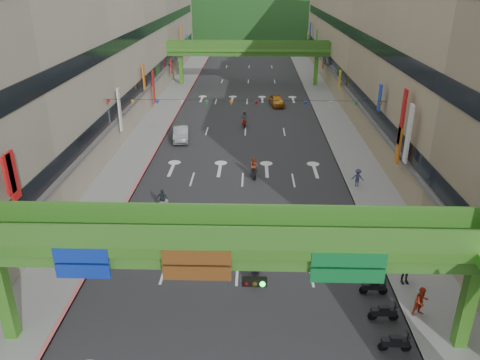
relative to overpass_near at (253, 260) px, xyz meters
name	(u,v)px	position (x,y,z in m)	size (l,w,h in m)	color
road_slab	(247,109)	(-0.93, 44.62, -5.20)	(18.00, 140.00, 0.02)	#28282B
sidewalk_left	(166,108)	(-11.93, 44.62, -5.13)	(4.00, 140.00, 0.15)	gray
sidewalk_right	(328,109)	(10.07, 44.62, -5.13)	(4.00, 140.00, 0.15)	gray
curb_left	(180,108)	(-10.03, 44.62, -5.12)	(0.20, 140.00, 0.18)	#CC5959
curb_right	(314,109)	(8.17, 44.62, -5.12)	(0.20, 140.00, 0.18)	gray
building_row_left	(100,36)	(-19.86, 44.62, 4.25)	(12.80, 95.00, 19.00)	#9E937F
building_row_right	(396,37)	(18.00, 44.62, 4.25)	(12.80, 95.00, 19.00)	gray
overpass_near	(253,260)	(0.00, 0.00, 0.00)	(28.00, 12.27, 7.10)	#4C9E2D
overpass_far	(248,52)	(-0.93, 59.62, 0.20)	(28.00, 2.20, 7.10)	#4C9E2D
hill_left	(209,27)	(-15.93, 154.62, -5.21)	(168.00, 140.00, 112.00)	#1C4419
hill_right	(316,22)	(24.07, 174.62, -5.21)	(208.00, 176.00, 128.00)	#1C4419
bunting_string	(244,103)	(-0.93, 24.62, 0.75)	(26.00, 0.36, 0.47)	black
scooter_rider_near	(256,268)	(0.18, 5.76, -4.37)	(0.73, 1.58, 1.85)	black
scooter_rider_mid	(254,168)	(0.07, 21.11, -4.23)	(0.86, 1.59, 1.91)	black
scooter_rider_left	(162,201)	(-6.90, 14.41, -4.30)	(0.94, 1.58, 1.85)	#9A98A1
scooter_rider_far	(244,119)	(-1.09, 36.51, -4.22)	(0.85, 1.60, 1.96)	maroon
parked_scooter_row	(374,286)	(6.87, 4.62, -4.68)	(1.60, 9.35, 1.08)	black
car_silver	(181,134)	(-7.93, 31.36, -4.45)	(1.61, 4.61, 1.52)	#95969C
car_yellow	(277,101)	(3.19, 46.51, -4.49)	(1.70, 4.23, 1.44)	#C4741A
pedestrian_red	(421,304)	(8.87, 2.76, -4.37)	(0.82, 0.64, 1.68)	#B42F16
pedestrian_dark	(405,271)	(8.87, 5.57, -4.28)	(1.09, 0.45, 1.86)	#22242B
pedestrian_blue	(357,179)	(8.87, 19.29, -4.42)	(0.73, 0.47, 1.56)	navy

